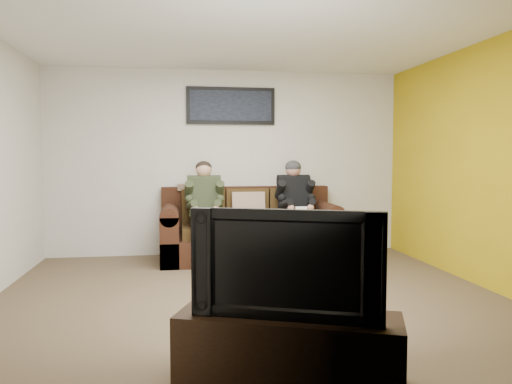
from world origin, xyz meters
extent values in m
plane|color=brown|center=(0.00, 0.00, 0.00)|extent=(5.00, 5.00, 0.00)
plane|color=silver|center=(0.00, 0.00, 2.60)|extent=(5.00, 5.00, 0.00)
plane|color=beige|center=(0.00, 2.25, 1.30)|extent=(5.00, 0.00, 5.00)
plane|color=beige|center=(0.00, -2.25, 1.30)|extent=(5.00, 0.00, 5.00)
plane|color=beige|center=(2.50, 0.00, 1.30)|extent=(0.00, 4.50, 4.50)
plane|color=#BD9E12|center=(2.49, 0.00, 1.30)|extent=(0.00, 4.50, 4.50)
cube|color=#331A0F|center=(0.25, 1.75, 0.16)|extent=(2.35, 1.02, 0.32)
cube|color=#331A0F|center=(0.25, 2.15, 0.64)|extent=(2.35, 0.21, 0.64)
cube|color=#331A0F|center=(-0.81, 1.75, 0.32)|extent=(0.24, 1.02, 0.64)
cube|color=#331A0F|center=(1.31, 1.75, 0.32)|extent=(0.24, 1.02, 0.64)
cylinder|color=#331A0F|center=(-0.81, 1.75, 0.64)|extent=(0.24, 1.02, 0.24)
cylinder|color=#331A0F|center=(1.31, 1.75, 0.64)|extent=(0.24, 1.02, 0.24)
cube|color=#402C13|center=(-0.36, 1.70, 0.40)|extent=(0.59, 0.64, 0.15)
cube|color=#402C13|center=(-0.36, 2.00, 0.71)|extent=(0.59, 0.15, 0.47)
cube|color=#402C13|center=(0.25, 1.70, 0.40)|extent=(0.59, 0.64, 0.15)
cube|color=#402C13|center=(0.25, 2.00, 0.71)|extent=(0.59, 0.15, 0.47)
cube|color=#402C13|center=(0.86, 1.70, 0.40)|extent=(0.59, 0.64, 0.15)
cube|color=#402C13|center=(0.86, 2.00, 0.71)|extent=(0.59, 0.15, 0.47)
cube|color=#9F7E68|center=(0.25, 1.88, 0.68)|extent=(0.45, 0.21, 0.45)
cube|color=gray|center=(-0.46, 2.13, 0.96)|extent=(0.48, 0.24, 0.09)
cube|color=#716646|center=(-0.36, 1.66, 0.54)|extent=(0.36, 0.30, 0.14)
cube|color=#2D3520|center=(-0.36, 1.76, 0.84)|extent=(0.40, 0.30, 0.53)
cylinder|color=#2D3520|center=(-0.36, 1.78, 1.05)|extent=(0.44, 0.18, 0.18)
sphere|color=tan|center=(-0.36, 1.80, 1.21)|extent=(0.21, 0.21, 0.21)
cube|color=#716646|center=(-0.46, 1.46, 0.53)|extent=(0.15, 0.42, 0.13)
cube|color=#716646|center=(-0.26, 1.46, 0.53)|extent=(0.15, 0.42, 0.13)
cube|color=#716646|center=(-0.46, 1.26, 0.24)|extent=(0.12, 0.13, 0.47)
cube|color=#716646|center=(-0.26, 1.26, 0.24)|extent=(0.12, 0.13, 0.47)
cube|color=black|center=(-0.46, 1.18, 0.04)|extent=(0.11, 0.26, 0.08)
cube|color=black|center=(-0.26, 1.18, 0.04)|extent=(0.11, 0.26, 0.08)
cylinder|color=#2D3520|center=(-0.56, 1.69, 0.94)|extent=(0.11, 0.30, 0.28)
cylinder|color=#2D3520|center=(-0.16, 1.69, 0.94)|extent=(0.11, 0.30, 0.28)
cylinder|color=#2D3520|center=(-0.53, 1.47, 0.78)|extent=(0.14, 0.32, 0.15)
cylinder|color=#2D3520|center=(-0.19, 1.47, 0.78)|extent=(0.14, 0.32, 0.15)
sphere|color=tan|center=(-0.49, 1.35, 0.73)|extent=(0.09, 0.09, 0.09)
sphere|color=tan|center=(-0.23, 1.35, 0.73)|extent=(0.09, 0.09, 0.09)
cube|color=white|center=(-0.36, 1.33, 0.73)|extent=(0.15, 0.04, 0.03)
ellipsoid|color=black|center=(-0.36, 1.82, 1.24)|extent=(0.22, 0.22, 0.17)
cube|color=black|center=(0.86, 1.66, 0.54)|extent=(0.36, 0.30, 0.14)
cube|color=black|center=(0.86, 1.76, 0.84)|extent=(0.40, 0.30, 0.53)
cylinder|color=black|center=(0.86, 1.78, 1.05)|extent=(0.44, 0.18, 0.18)
sphere|color=#A66E5C|center=(0.86, 1.80, 1.21)|extent=(0.21, 0.21, 0.21)
cube|color=black|center=(0.76, 1.46, 0.53)|extent=(0.15, 0.42, 0.13)
cube|color=black|center=(0.96, 1.46, 0.53)|extent=(0.15, 0.42, 0.13)
cube|color=black|center=(0.76, 1.26, 0.24)|extent=(0.12, 0.13, 0.47)
cube|color=black|center=(0.96, 1.26, 0.24)|extent=(0.12, 0.13, 0.47)
cube|color=black|center=(0.76, 1.18, 0.04)|extent=(0.11, 0.26, 0.08)
cube|color=black|center=(0.96, 1.18, 0.04)|extent=(0.11, 0.26, 0.08)
cylinder|color=black|center=(0.66, 1.69, 0.94)|extent=(0.11, 0.30, 0.28)
cylinder|color=black|center=(1.06, 1.69, 0.94)|extent=(0.11, 0.30, 0.28)
cylinder|color=black|center=(0.69, 1.47, 0.78)|extent=(0.14, 0.32, 0.15)
cylinder|color=black|center=(1.03, 1.47, 0.78)|extent=(0.14, 0.32, 0.15)
sphere|color=#A66E5C|center=(0.73, 1.35, 0.73)|extent=(0.09, 0.09, 0.09)
sphere|color=#A66E5C|center=(0.99, 1.35, 0.73)|extent=(0.09, 0.09, 0.09)
cube|color=white|center=(0.86, 1.33, 0.73)|extent=(0.15, 0.04, 0.03)
ellipsoid|color=black|center=(0.86, 1.80, 1.24)|extent=(0.22, 0.22, 0.19)
ellipsoid|color=#4A3A1D|center=(0.39, 1.64, 0.57)|extent=(0.47, 0.26, 0.19)
sphere|color=#4A3A1D|center=(0.17, 1.61, 0.62)|extent=(0.14, 0.14, 0.14)
cone|color=#4A3A1D|center=(0.15, 1.58, 0.69)|extent=(0.04, 0.04, 0.04)
cone|color=#4A3A1D|center=(0.15, 1.65, 0.69)|extent=(0.04, 0.04, 0.04)
cylinder|color=#4A3A1D|center=(0.63, 1.69, 0.53)|extent=(0.26, 0.13, 0.08)
cube|color=black|center=(0.05, 2.22, 2.10)|extent=(1.25, 0.04, 0.52)
cube|color=black|center=(0.05, 2.19, 2.10)|extent=(1.15, 0.01, 0.42)
cube|color=black|center=(-0.04, -1.95, 0.21)|extent=(1.42, 0.90, 0.43)
imported|color=black|center=(-0.04, -1.95, 0.75)|extent=(1.11, 0.55, 0.65)
camera|label=1|loc=(-0.69, -4.84, 1.38)|focal=35.00mm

